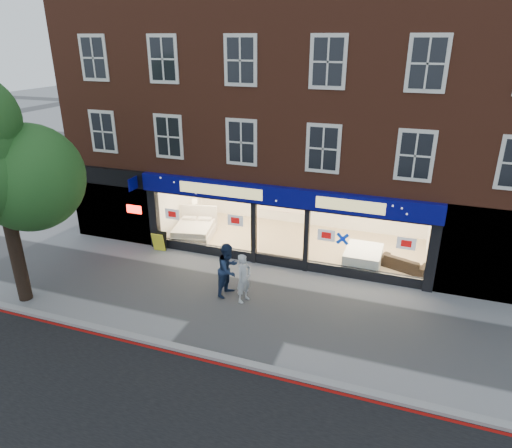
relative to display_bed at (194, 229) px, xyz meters
The scene contains 12 objects.
ground 6.14m from the display_bed, 45.02° to the right, with size 120.00×120.00×0.00m, color gray.
kerb_line 8.61m from the display_bed, 59.78° to the right, with size 60.00×0.10×0.01m, color #8C0A07.
kerb_stone 8.44m from the display_bed, 59.10° to the right, with size 60.00×0.25×0.12m, color gray.
showroom_floor 4.44m from the display_bed, 11.99° to the left, with size 11.00×4.50×0.10m, color tan.
building 8.03m from the display_bed, 31.12° to the left, with size 19.00×8.26×10.30m.
display_bed is the anchor object (origin of this frame).
bedside_table 1.80m from the display_bed, 115.44° to the left, with size 0.45×0.45×0.55m, color brown.
mattress_stack 7.44m from the display_bed, ahead, with size 1.37×1.73×0.67m.
sofa 8.93m from the display_bed, ahead, with size 1.76×0.69×0.51m, color black.
a_board 1.82m from the display_bed, 116.28° to the right, with size 0.53×0.34×0.82m, color yellow.
pedestrian_grey 5.73m from the display_bed, 46.26° to the right, with size 0.63×0.41×1.72m, color #B7BCC0.
pedestrian_blue 5.13m from the display_bed, 49.82° to the right, with size 0.93×0.73×1.92m, color #192847.
Camera 1 is at (4.52, -12.29, 8.33)m, focal length 32.00 mm.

